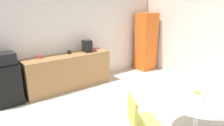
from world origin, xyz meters
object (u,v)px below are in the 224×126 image
Objects in this scene: mini_fridge at (7,84)px; round_table at (198,105)px; chair_yellow at (138,116)px; mug_red at (95,49)px; coffee_maker at (87,46)px; fruit_bowl at (197,95)px; mug_white at (40,56)px; microwave at (3,59)px; mug_green at (69,52)px; locker_cabinet at (146,42)px.

round_table is at bearing -55.27° from mini_fridge.
mug_red is (0.98, 2.72, 0.43)m from chair_yellow.
coffee_maker reaches higher than mug_red.
mug_white is at bearing 113.22° from fruit_bowl.
microwave is at bearing 115.23° from chair_yellow.
chair_yellow is 2.95m from mug_white.
mini_fridge is 2.83× the size of coffee_maker.
fruit_bowl is 0.78× the size of coffee_maker.
mug_green is at bearing 170.48° from coffee_maker.
mug_white is at bearing 176.76° from locker_cabinet.
mini_fridge is 1.09× the size of chair_yellow.
microwave is 3.89m from fruit_bowl.
mug_green is 1.00× the size of mug_red.
locker_cabinet is 14.63× the size of mug_red.
locker_cabinet is 1.99m from mug_red.
microwave reaches higher than chair_yellow.
fruit_bowl is at bearing -123.83° from locker_cabinet.
mug_green is at bearing 101.20° from fruit_bowl.
fruit_bowl is 3.20m from coffee_maker.
coffee_maker is at bearing 0.00° from microwave.
mug_green is (1.57, 0.08, -0.09)m from microwave.
round_table is at bearing -78.67° from mug_green.
fruit_bowl reaches higher than chair_yellow.
mug_red is (2.29, -0.06, -0.09)m from microwave.
mini_fridge is 0.48× the size of locker_cabinet.
chair_yellow is (-0.92, 0.44, -0.08)m from round_table.
coffee_maker is at bearing -9.52° from mug_green.
mug_white is (-1.42, 3.32, 0.34)m from round_table.
fruit_bowl is 1.94× the size of mug_red.
microwave is 0.40× the size of round_table.
round_table is at bearing -123.34° from locker_cabinet.
coffee_maker is at bearing 74.62° from chair_yellow.
mug_green is (-0.66, 3.30, 0.34)m from round_table.
fruit_bowl is at bearing -66.78° from mug_white.
mug_white reaches higher than mini_fridge.
mug_white is at bearing 173.82° from mug_red.
mug_white is 1.28m from coffee_maker.
mini_fridge is 4.31m from locker_cabinet.
microwave is at bearing 180.00° from coffee_maker.
mug_white is (-3.47, 0.20, 0.00)m from locker_cabinet.
mug_green reaches higher than fruit_bowl.
coffee_maker is (-2.21, 0.10, 0.12)m from locker_cabinet.
fruit_bowl is at bearing -55.15° from microwave.
coffee_maker reaches higher than microwave.
mug_white is 1.00× the size of mug_green.
locker_cabinet is at bearing -2.59° from coffee_maker.
mini_fridge is 0.75× the size of round_table.
mini_fridge is at bearing 180.00° from coffee_maker.
chair_yellow is (1.31, -2.78, -0.51)m from microwave.
chair_yellow is 6.43× the size of mug_white.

